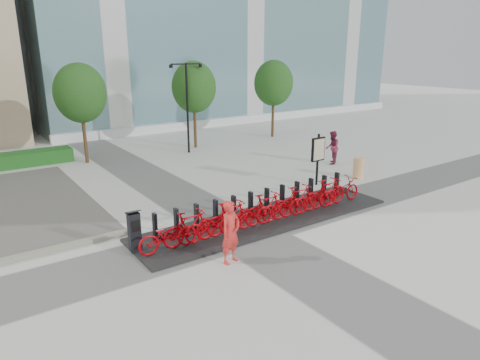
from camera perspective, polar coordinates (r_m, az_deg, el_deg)
ground at (r=13.98m, az=0.14°, el=-6.85°), size 120.00×120.00×0.00m
hedge_b at (r=24.39m, az=-28.43°, el=2.28°), size 6.00×1.20×0.70m
tree_1 at (r=23.33m, az=-20.54°, el=10.78°), size 2.60×2.60×5.10m
tree_2 at (r=25.74m, az=-6.17°, el=12.19°), size 2.60×2.60×5.10m
tree_3 at (r=29.10m, az=4.49°, el=12.75°), size 2.60×2.60×5.10m
streetlamp at (r=24.43m, az=-7.08°, el=10.84°), size 2.00×0.20×5.00m
dock_pad at (r=14.91m, az=3.60°, el=-5.18°), size 9.60×2.40×0.08m
dock_rail_posts at (r=15.13m, az=2.69°, el=-2.95°), size 8.02×0.50×0.85m
bike_0 at (r=12.54m, az=-9.59°, el=-7.22°), size 1.82×0.63×0.95m
bike_1 at (r=12.80m, az=-6.68°, el=-6.31°), size 1.76×0.50×1.06m
bike_2 at (r=13.15m, az=-3.90°, el=-5.84°), size 1.82×0.63×0.95m
bike_3 at (r=13.48m, az=-1.27°, el=-4.98°), size 1.76×0.50×1.06m
bike_4 at (r=13.88m, az=1.21°, el=-4.55°), size 1.82×0.63×0.95m
bike_5 at (r=14.27m, az=3.56°, el=-3.75°), size 1.76×0.50×1.06m
bike_6 at (r=14.72m, az=5.76°, el=-3.37°), size 1.82×0.63×0.95m
bike_7 at (r=15.16m, az=7.85°, el=-2.63°), size 1.76×0.50×1.06m
bike_8 at (r=15.65m, az=9.79°, el=-2.30°), size 1.82×0.63×0.95m
bike_9 at (r=16.12m, az=11.63°, el=-1.63°), size 1.76×0.50×1.06m
bike_10 at (r=16.65m, az=13.34°, el=-1.34°), size 1.82×0.63×0.95m
kiosk at (r=12.65m, az=-13.91°, el=-6.61°), size 0.41×0.35×1.27m
worker_red at (r=11.70m, az=-1.26°, el=-6.96°), size 0.74×0.58×1.79m
pedestrian at (r=22.55m, az=12.18°, el=4.24°), size 1.06×1.02×1.72m
construction_barrel at (r=20.33m, az=15.52°, el=1.54°), size 0.59×0.59×0.96m
map_sign at (r=18.66m, az=10.38°, el=3.76°), size 0.74×0.16×2.25m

